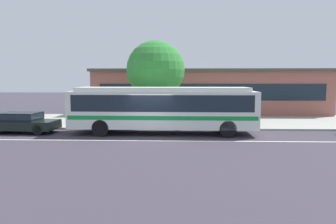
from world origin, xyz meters
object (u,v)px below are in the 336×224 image
object	(u,v)px
transit_bus	(163,107)
sedan_behind_bus	(22,121)
pedestrian_waiting_near_sign	(192,114)
street_tree_near_stop	(156,70)
bus_stop_sign	(215,105)

from	to	relation	value
transit_bus	sedan_behind_bus	world-z (taller)	transit_bus
transit_bus	pedestrian_waiting_near_sign	distance (m)	2.64
sedan_behind_bus	pedestrian_waiting_near_sign	distance (m)	10.88
transit_bus	street_tree_near_stop	size ratio (longest dim) A/B	1.85
pedestrian_waiting_near_sign	transit_bus	bearing A→B (deg)	-135.44
pedestrian_waiting_near_sign	street_tree_near_stop	distance (m)	4.68
transit_bus	pedestrian_waiting_near_sign	size ratio (longest dim) A/B	7.00
sedan_behind_bus	transit_bus	bearing A→B (deg)	-0.29
sedan_behind_bus	street_tree_near_stop	size ratio (longest dim) A/B	0.70
transit_bus	bus_stop_sign	world-z (taller)	transit_bus
pedestrian_waiting_near_sign	street_tree_near_stop	size ratio (longest dim) A/B	0.26
pedestrian_waiting_near_sign	bus_stop_sign	bearing A→B (deg)	-1.89
sedan_behind_bus	street_tree_near_stop	distance (m)	9.75
sedan_behind_bus	bus_stop_sign	world-z (taller)	bus_stop_sign
transit_bus	street_tree_near_stop	bearing A→B (deg)	100.25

